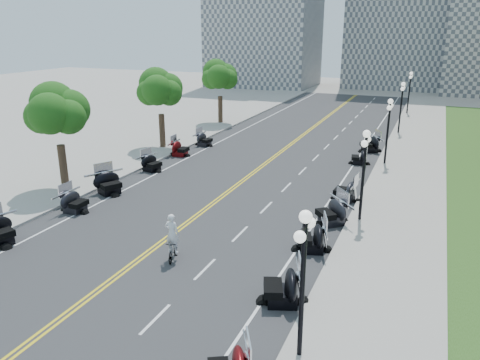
% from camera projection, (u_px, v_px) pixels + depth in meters
% --- Properties ---
extents(ground, '(160.00, 160.00, 0.00)m').
position_uv_depth(ground, '(185.00, 224.00, 25.20)').
color(ground, gray).
extents(road, '(16.00, 90.00, 0.01)m').
position_uv_depth(road, '(252.00, 173.00, 33.97)').
color(road, '#333335').
rests_on(road, ground).
extents(centerline_yellow_a, '(0.12, 90.00, 0.00)m').
position_uv_depth(centerline_yellow_a, '(251.00, 173.00, 34.01)').
color(centerline_yellow_a, yellow).
rests_on(centerline_yellow_a, road).
extents(centerline_yellow_b, '(0.12, 90.00, 0.00)m').
position_uv_depth(centerline_yellow_b, '(254.00, 174.00, 33.92)').
color(centerline_yellow_b, yellow).
rests_on(centerline_yellow_b, road).
extents(edge_line_north, '(0.12, 90.00, 0.00)m').
position_uv_depth(edge_line_north, '(340.00, 184.00, 31.62)').
color(edge_line_north, white).
rests_on(edge_line_north, road).
extents(edge_line_south, '(0.12, 90.00, 0.00)m').
position_uv_depth(edge_line_south, '(176.00, 164.00, 36.31)').
color(edge_line_south, white).
rests_on(edge_line_south, road).
extents(lane_dash_4, '(0.12, 2.00, 0.00)m').
position_uv_depth(lane_dash_4, '(155.00, 319.00, 17.01)').
color(lane_dash_4, white).
rests_on(lane_dash_4, road).
extents(lane_dash_5, '(0.12, 2.00, 0.00)m').
position_uv_depth(lane_dash_5, '(205.00, 269.00, 20.51)').
color(lane_dash_5, white).
rests_on(lane_dash_5, road).
extents(lane_dash_6, '(0.12, 2.00, 0.00)m').
position_uv_depth(lane_dash_6, '(240.00, 234.00, 24.02)').
color(lane_dash_6, white).
rests_on(lane_dash_6, road).
extents(lane_dash_7, '(0.12, 2.00, 0.00)m').
position_uv_depth(lane_dash_7, '(266.00, 207.00, 27.53)').
color(lane_dash_7, white).
rests_on(lane_dash_7, road).
extents(lane_dash_8, '(0.12, 2.00, 0.00)m').
position_uv_depth(lane_dash_8, '(286.00, 187.00, 31.04)').
color(lane_dash_8, white).
rests_on(lane_dash_8, road).
extents(lane_dash_9, '(0.12, 2.00, 0.00)m').
position_uv_depth(lane_dash_9, '(303.00, 171.00, 34.54)').
color(lane_dash_9, white).
rests_on(lane_dash_9, road).
extents(lane_dash_10, '(0.12, 2.00, 0.00)m').
position_uv_depth(lane_dash_10, '(316.00, 158.00, 38.05)').
color(lane_dash_10, white).
rests_on(lane_dash_10, road).
extents(lane_dash_11, '(0.12, 2.00, 0.00)m').
position_uv_depth(lane_dash_11, '(327.00, 147.00, 41.56)').
color(lane_dash_11, white).
rests_on(lane_dash_11, road).
extents(lane_dash_12, '(0.12, 2.00, 0.00)m').
position_uv_depth(lane_dash_12, '(336.00, 137.00, 45.07)').
color(lane_dash_12, white).
rests_on(lane_dash_12, road).
extents(lane_dash_13, '(0.12, 2.00, 0.00)m').
position_uv_depth(lane_dash_13, '(344.00, 129.00, 48.58)').
color(lane_dash_13, white).
rests_on(lane_dash_13, road).
extents(lane_dash_14, '(0.12, 2.00, 0.00)m').
position_uv_depth(lane_dash_14, '(351.00, 123.00, 52.08)').
color(lane_dash_14, white).
rests_on(lane_dash_14, road).
extents(lane_dash_15, '(0.12, 2.00, 0.00)m').
position_uv_depth(lane_dash_15, '(357.00, 117.00, 55.59)').
color(lane_dash_15, white).
rests_on(lane_dash_15, road).
extents(lane_dash_16, '(0.12, 2.00, 0.00)m').
position_uv_depth(lane_dash_16, '(362.00, 111.00, 59.10)').
color(lane_dash_16, white).
rests_on(lane_dash_16, road).
extents(lane_dash_17, '(0.12, 2.00, 0.00)m').
position_uv_depth(lane_dash_17, '(366.00, 107.00, 62.61)').
color(lane_dash_17, white).
rests_on(lane_dash_17, road).
extents(lane_dash_18, '(0.12, 2.00, 0.00)m').
position_uv_depth(lane_dash_18, '(371.00, 102.00, 66.12)').
color(lane_dash_18, white).
rests_on(lane_dash_18, road).
extents(lane_dash_19, '(0.12, 2.00, 0.00)m').
position_uv_depth(lane_dash_19, '(374.00, 99.00, 69.62)').
color(lane_dash_19, white).
rests_on(lane_dash_19, road).
extents(sidewalk_north, '(5.00, 90.00, 0.15)m').
position_uv_depth(sidewalk_north, '(404.00, 191.00, 30.10)').
color(sidewalk_north, '#9E9991').
rests_on(sidewalk_north, ground).
extents(sidewalk_south, '(5.00, 90.00, 0.15)m').
position_uv_depth(sidewalk_south, '(132.00, 158.00, 37.79)').
color(sidewalk_south, '#9E9991').
rests_on(sidewalk_south, ground).
extents(distant_block_a, '(18.00, 14.00, 26.00)m').
position_uv_depth(distant_block_a, '(265.00, 10.00, 82.12)').
color(distant_block_a, gray).
rests_on(distant_block_a, ground).
extents(street_lamp_1, '(0.50, 1.20, 4.90)m').
position_uv_depth(street_lamp_1, '(302.00, 287.00, 14.22)').
color(street_lamp_1, black).
rests_on(street_lamp_1, sidewalk_north).
extents(street_lamp_2, '(0.50, 1.20, 4.90)m').
position_uv_depth(street_lamp_2, '(363.00, 176.00, 24.75)').
color(street_lamp_2, black).
rests_on(street_lamp_2, sidewalk_north).
extents(street_lamp_3, '(0.50, 1.20, 4.90)m').
position_uv_depth(street_lamp_3, '(388.00, 132.00, 35.27)').
color(street_lamp_3, black).
rests_on(street_lamp_3, sidewalk_north).
extents(street_lamp_4, '(0.50, 1.20, 4.90)m').
position_uv_depth(street_lamp_4, '(401.00, 108.00, 45.79)').
color(street_lamp_4, black).
rests_on(street_lamp_4, sidewalk_north).
extents(street_lamp_5, '(0.50, 1.20, 4.90)m').
position_uv_depth(street_lamp_5, '(409.00, 93.00, 56.32)').
color(street_lamp_5, black).
rests_on(street_lamp_5, sidewalk_north).
extents(tree_2, '(4.80, 4.80, 9.20)m').
position_uv_depth(tree_2, '(57.00, 118.00, 29.14)').
color(tree_2, '#235619').
rests_on(tree_2, sidewalk_south).
extents(tree_3, '(4.80, 4.80, 9.20)m').
position_uv_depth(tree_3, '(160.00, 94.00, 39.66)').
color(tree_3, '#235619').
rests_on(tree_3, sidewalk_south).
extents(tree_4, '(4.80, 4.80, 9.20)m').
position_uv_depth(tree_4, '(220.00, 80.00, 50.19)').
color(tree_4, '#235619').
rests_on(tree_4, sidewalk_south).
extents(motorcycle_n_4, '(2.87, 2.87, 1.56)m').
position_uv_depth(motorcycle_n_4, '(282.00, 285.00, 17.80)').
color(motorcycle_n_4, black).
rests_on(motorcycle_n_4, road).
extents(motorcycle_n_5, '(2.68, 2.68, 1.47)m').
position_uv_depth(motorcycle_n_5, '(312.00, 236.00, 22.02)').
color(motorcycle_n_5, black).
rests_on(motorcycle_n_5, road).
extents(motorcycle_n_6, '(3.07, 3.07, 1.52)m').
position_uv_depth(motorcycle_n_6, '(332.00, 211.00, 25.02)').
color(motorcycle_n_6, black).
rests_on(motorcycle_n_6, road).
extents(motorcycle_n_7, '(2.17, 2.17, 1.42)m').
position_uv_depth(motorcycle_n_7, '(346.00, 189.00, 28.49)').
color(motorcycle_n_7, black).
rests_on(motorcycle_n_7, road).
extents(motorcycle_n_9, '(2.08, 2.08, 1.26)m').
position_uv_depth(motorcycle_n_9, '(359.00, 156.00, 36.12)').
color(motorcycle_n_9, black).
rests_on(motorcycle_n_9, road).
extents(motorcycle_n_10, '(3.00, 3.00, 1.54)m').
position_uv_depth(motorcycle_n_10, '(370.00, 143.00, 39.63)').
color(motorcycle_n_10, black).
rests_on(motorcycle_n_10, road).
extents(motorcycle_s_5, '(1.96, 1.96, 1.36)m').
position_uv_depth(motorcycle_s_5, '(74.00, 201.00, 26.70)').
color(motorcycle_s_5, black).
rests_on(motorcycle_s_5, road).
extents(motorcycle_s_6, '(3.01, 3.01, 1.56)m').
position_uv_depth(motorcycle_s_6, '(109.00, 182.00, 29.63)').
color(motorcycle_s_6, black).
rests_on(motorcycle_s_6, road).
extents(motorcycle_s_7, '(2.29, 2.29, 1.33)m').
position_uv_depth(motorcycle_s_7, '(152.00, 162.00, 34.38)').
color(motorcycle_s_7, black).
rests_on(motorcycle_s_7, road).
extents(motorcycle_s_8, '(2.12, 2.12, 1.39)m').
position_uv_depth(motorcycle_s_8, '(180.00, 148.00, 38.43)').
color(motorcycle_s_8, '#590A0C').
rests_on(motorcycle_s_8, road).
extents(motorcycle_s_9, '(2.04, 2.04, 1.31)m').
position_uv_depth(motorcycle_s_9, '(204.00, 139.00, 41.72)').
color(motorcycle_s_9, black).
rests_on(motorcycle_s_9, road).
extents(bicycle, '(0.92, 1.67, 0.97)m').
position_uv_depth(bicycle, '(173.00, 250.00, 21.27)').
color(bicycle, '#A51414').
rests_on(bicycle, road).
extents(cyclist_rider, '(0.69, 0.45, 1.88)m').
position_uv_depth(cyclist_rider, '(171.00, 221.00, 20.83)').
color(cyclist_rider, white).
rests_on(cyclist_rider, bicycle).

